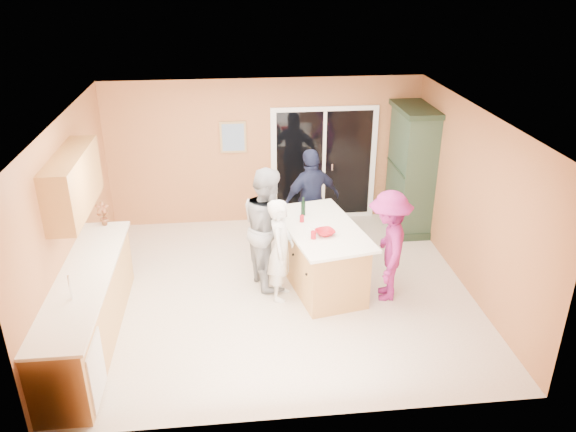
{
  "coord_description": "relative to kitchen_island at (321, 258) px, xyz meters",
  "views": [
    {
      "loc": [
        -0.61,
        -6.96,
        4.42
      ],
      "look_at": [
        0.15,
        0.1,
        1.15
      ],
      "focal_mm": 35.0,
      "sensor_mm": 36.0,
      "label": 1
    }
  ],
  "objects": [
    {
      "name": "sliding_door",
      "position": [
        0.41,
        2.36,
        0.6
      ],
      "size": [
        1.9,
        0.07,
        2.1
      ],
      "color": "white",
      "rests_on": "floor"
    },
    {
      "name": "upper_cabinets",
      "position": [
        -3.21,
        -0.31,
        1.43
      ],
      "size": [
        0.35,
        1.6,
        0.75
      ],
      "primitive_type": "cube",
      "color": "tan",
      "rests_on": "wall_left"
    },
    {
      "name": "kitchen_island",
      "position": [
        0.0,
        0.0,
        0.0
      ],
      "size": [
        1.33,
        1.98,
        0.96
      ],
      "rotation": [
        0.0,
        0.0,
        0.2
      ],
      "color": "tan",
      "rests_on": "floor"
    },
    {
      "name": "white_plate",
      "position": [
        -0.06,
        0.02,
        0.52
      ],
      "size": [
        0.31,
        0.31,
        0.02
      ],
      "primitive_type": "cylinder",
      "rotation": [
        0.0,
        0.0,
        -0.36
      ],
      "color": "white",
      "rests_on": "kitchen_island"
    },
    {
      "name": "ceiling",
      "position": [
        -0.64,
        -0.11,
        2.15
      ],
      "size": [
        5.5,
        5.0,
        0.1
      ],
      "primitive_type": "cube",
      "color": "white",
      "rests_on": "wall_back"
    },
    {
      "name": "wall_right",
      "position": [
        2.11,
        -0.11,
        0.85
      ],
      "size": [
        0.1,
        5.0,
        2.6
      ],
      "primitive_type": "cube",
      "color": "tan",
      "rests_on": "ground"
    },
    {
      "name": "woman_white",
      "position": [
        -0.61,
        -0.24,
        0.3
      ],
      "size": [
        0.49,
        0.62,
        1.5
      ],
      "primitive_type": "imported",
      "rotation": [
        0.0,
        0.0,
        1.3
      ],
      "color": "white",
      "rests_on": "floor"
    },
    {
      "name": "woman_magenta",
      "position": [
        0.86,
        -0.4,
        0.35
      ],
      "size": [
        0.8,
        1.14,
        1.61
      ],
      "primitive_type": "imported",
      "rotation": [
        0.0,
        0.0,
        -1.79
      ],
      "color": "#98216A",
      "rests_on": "floor"
    },
    {
      "name": "woman_navy",
      "position": [
        0.02,
        1.15,
        0.41
      ],
      "size": [
        1.1,
        0.77,
        1.73
      ],
      "primitive_type": "imported",
      "rotation": [
        0.0,
        0.0,
        3.52
      ],
      "color": "#192137",
      "rests_on": "floor"
    },
    {
      "name": "framed_picture",
      "position": [
        -1.19,
        2.37,
        1.15
      ],
      "size": [
        0.46,
        0.04,
        0.56
      ],
      "color": "#A58652",
      "rests_on": "wall_back"
    },
    {
      "name": "tulip_vase",
      "position": [
        -3.09,
        0.42,
        0.67
      ],
      "size": [
        0.21,
        0.16,
        0.35
      ],
      "primitive_type": "imported",
      "rotation": [
        0.0,
        0.0,
        0.2
      ],
      "color": "red",
      "rests_on": "left_cabinet_run"
    },
    {
      "name": "tumbler_far",
      "position": [
        -0.26,
        0.18,
        0.56
      ],
      "size": [
        0.08,
        0.08,
        0.1
      ],
      "primitive_type": "cylinder",
      "rotation": [
        0.0,
        0.0,
        -0.29
      ],
      "color": "#A6121C",
      "rests_on": "kitchen_island"
    },
    {
      "name": "left_cabinet_run",
      "position": [
        -3.08,
        -1.16,
        0.01
      ],
      "size": [
        0.65,
        3.05,
        1.24
      ],
      "color": "tan",
      "rests_on": "floor"
    },
    {
      "name": "woman_grey",
      "position": [
        -0.76,
        0.19,
        0.45
      ],
      "size": [
        0.89,
        1.03,
        1.8
      ],
      "primitive_type": "imported",
      "rotation": [
        0.0,
        0.0,
        1.85
      ],
      "color": "gray",
      "rests_on": "floor"
    },
    {
      "name": "wall_back",
      "position": [
        -0.64,
        2.39,
        0.85
      ],
      "size": [
        5.5,
        0.1,
        2.6
      ],
      "primitive_type": "cube",
      "color": "tan",
      "rests_on": "ground"
    },
    {
      "name": "tumbler_near",
      "position": [
        -0.18,
        -0.36,
        0.56
      ],
      "size": [
        0.08,
        0.08,
        0.11
      ],
      "primitive_type": "cylinder",
      "rotation": [
        0.0,
        0.0,
        -0.02
      ],
      "color": "#A6121C",
      "rests_on": "kitchen_island"
    },
    {
      "name": "green_hutch",
      "position": [
        1.85,
        1.79,
        0.62
      ],
      "size": [
        0.63,
        1.2,
        2.2
      ],
      "color": "#1F3221",
      "rests_on": "floor"
    },
    {
      "name": "wine_bottle",
      "position": [
        -0.21,
        0.41,
        0.62
      ],
      "size": [
        0.07,
        0.07,
        0.29
      ],
      "rotation": [
        0.0,
        0.0,
        0.24
      ],
      "color": "black",
      "rests_on": "kitchen_island"
    },
    {
      "name": "floor",
      "position": [
        -0.64,
        -0.11,
        -0.45
      ],
      "size": [
        5.5,
        5.5,
        0.0
      ],
      "primitive_type": "plane",
      "color": "silver",
      "rests_on": "ground"
    },
    {
      "name": "wall_front",
      "position": [
        -0.64,
        -2.61,
        0.85
      ],
      "size": [
        5.5,
        0.1,
        2.6
      ],
      "primitive_type": "cube",
      "color": "tan",
      "rests_on": "ground"
    },
    {
      "name": "serving_bowl",
      "position": [
        -0.0,
        -0.26,
        0.54
      ],
      "size": [
        0.32,
        0.32,
        0.06
      ],
      "primitive_type": "imported",
      "rotation": [
        0.0,
        0.0,
        0.28
      ],
      "color": "#A6121C",
      "rests_on": "kitchen_island"
    },
    {
      "name": "wall_left",
      "position": [
        -3.39,
        -0.11,
        0.85
      ],
      "size": [
        0.1,
        5.0,
        2.6
      ],
      "primitive_type": "cube",
      "color": "tan",
      "rests_on": "ground"
    }
  ]
}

